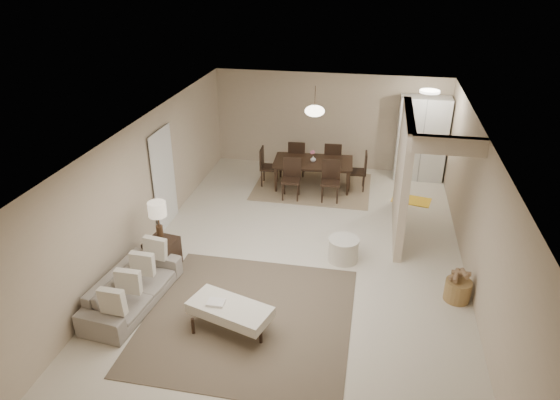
% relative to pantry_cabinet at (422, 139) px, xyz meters
% --- Properties ---
extents(floor, '(9.00, 9.00, 0.00)m').
position_rel_pantry_cabinet_xyz_m(floor, '(-2.35, -4.15, -1.05)').
color(floor, beige).
rests_on(floor, ground).
extents(ceiling, '(9.00, 9.00, 0.00)m').
position_rel_pantry_cabinet_xyz_m(ceiling, '(-2.35, -4.15, 1.45)').
color(ceiling, white).
rests_on(ceiling, back_wall).
extents(back_wall, '(6.00, 0.00, 6.00)m').
position_rel_pantry_cabinet_xyz_m(back_wall, '(-2.35, 0.35, 0.20)').
color(back_wall, '#BEAA90').
rests_on(back_wall, floor).
extents(left_wall, '(0.00, 9.00, 9.00)m').
position_rel_pantry_cabinet_xyz_m(left_wall, '(-5.35, -4.15, 0.20)').
color(left_wall, '#BEAA90').
rests_on(left_wall, floor).
extents(right_wall, '(0.00, 9.00, 9.00)m').
position_rel_pantry_cabinet_xyz_m(right_wall, '(0.65, -4.15, 0.20)').
color(right_wall, '#BEAA90').
rests_on(right_wall, floor).
extents(partition, '(0.15, 2.50, 2.50)m').
position_rel_pantry_cabinet_xyz_m(partition, '(-0.55, -2.90, 0.20)').
color(partition, '#BEAA90').
rests_on(partition, floor).
extents(doorway, '(0.04, 0.90, 2.04)m').
position_rel_pantry_cabinet_xyz_m(doorway, '(-5.32, -3.55, -0.03)').
color(doorway, black).
rests_on(doorway, floor).
extents(pantry_cabinet, '(1.20, 0.55, 2.10)m').
position_rel_pantry_cabinet_xyz_m(pantry_cabinet, '(0.00, 0.00, 0.00)').
color(pantry_cabinet, silver).
rests_on(pantry_cabinet, floor).
extents(flush_light, '(0.44, 0.44, 0.05)m').
position_rel_pantry_cabinet_xyz_m(flush_light, '(-0.05, -0.95, 1.41)').
color(flush_light, white).
rests_on(flush_light, ceiling).
extents(living_rug, '(3.20, 3.20, 0.01)m').
position_rel_pantry_cabinet_xyz_m(living_rug, '(-2.87, -6.22, -1.04)').
color(living_rug, brown).
rests_on(living_rug, floor).
extents(sofa, '(2.05, 0.98, 0.58)m').
position_rel_pantry_cabinet_xyz_m(sofa, '(-4.80, -6.22, -0.76)').
color(sofa, gray).
rests_on(sofa, floor).
extents(ottoman_bench, '(1.37, 0.92, 0.45)m').
position_rel_pantry_cabinet_xyz_m(ottoman_bench, '(-3.07, -6.52, -0.69)').
color(ottoman_bench, silver).
rests_on(ottoman_bench, living_rug).
extents(side_table, '(0.58, 0.58, 0.56)m').
position_rel_pantry_cabinet_xyz_m(side_table, '(-4.75, -5.12, -0.77)').
color(side_table, black).
rests_on(side_table, floor).
extents(table_lamp, '(0.32, 0.32, 0.76)m').
position_rel_pantry_cabinet_xyz_m(table_lamp, '(-4.75, -5.12, 0.07)').
color(table_lamp, '#48311F').
rests_on(table_lamp, side_table).
extents(round_pouf, '(0.57, 0.57, 0.45)m').
position_rel_pantry_cabinet_xyz_m(round_pouf, '(-1.55, -4.25, -0.83)').
color(round_pouf, silver).
rests_on(round_pouf, floor).
extents(wicker_basket, '(0.53, 0.53, 0.36)m').
position_rel_pantry_cabinet_xyz_m(wicker_basket, '(0.40, -5.08, -0.87)').
color(wicker_basket, olive).
rests_on(wicker_basket, floor).
extents(dining_rug, '(2.80, 2.10, 0.01)m').
position_rel_pantry_cabinet_xyz_m(dining_rug, '(-2.56, -1.09, -1.04)').
color(dining_rug, '#8E7958').
rests_on(dining_rug, floor).
extents(dining_table, '(1.96, 1.18, 0.67)m').
position_rel_pantry_cabinet_xyz_m(dining_table, '(-2.56, -1.09, -0.72)').
color(dining_table, black).
rests_on(dining_table, dining_rug).
extents(dining_chairs, '(2.57, 1.93, 0.95)m').
position_rel_pantry_cabinet_xyz_m(dining_chairs, '(-2.56, -1.09, -0.57)').
color(dining_chairs, black).
rests_on(dining_chairs, dining_rug).
extents(vase, '(0.15, 0.15, 0.14)m').
position_rel_pantry_cabinet_xyz_m(vase, '(-2.56, -1.09, -0.31)').
color(vase, silver).
rests_on(vase, dining_table).
extents(yellow_mat, '(0.96, 0.70, 0.01)m').
position_rel_pantry_cabinet_xyz_m(yellow_mat, '(-0.18, -1.40, -1.04)').
color(yellow_mat, yellow).
rests_on(yellow_mat, floor).
extents(pendant_light, '(0.46, 0.46, 0.71)m').
position_rel_pantry_cabinet_xyz_m(pendant_light, '(-2.56, -1.09, 0.87)').
color(pendant_light, '#48311F').
rests_on(pendant_light, ceiling).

